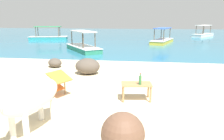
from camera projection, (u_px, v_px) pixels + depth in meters
sand_beach at (114, 139)px, 3.82m from camera, size 18.00×14.00×0.04m
water_surface at (139, 37)px, 25.00m from camera, size 60.00×36.00×0.03m
cow at (30, 97)px, 3.91m from camera, size 0.79×1.83×1.02m
low_bench_table at (136, 86)px, 5.52m from camera, size 0.81×0.53×0.44m
bottle at (140, 80)px, 5.39m from camera, size 0.07×0.07×0.30m
deck_chair_near at (56, 82)px, 5.80m from camera, size 0.93×0.83×0.68m
shore_rock_large at (88, 66)px, 8.14m from camera, size 0.93×0.79×0.60m
shore_rock_medium at (55, 63)px, 9.32m from camera, size 0.88×0.90×0.38m
boat_teal at (48, 37)px, 21.35m from camera, size 3.83×1.88×1.29m
boat_yellow at (162, 40)px, 18.29m from camera, size 2.30×3.85×1.29m
boat_white at (203, 34)px, 25.07m from camera, size 3.11×3.64×1.29m
boat_green at (83, 47)px, 14.04m from camera, size 3.10×3.65×1.29m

